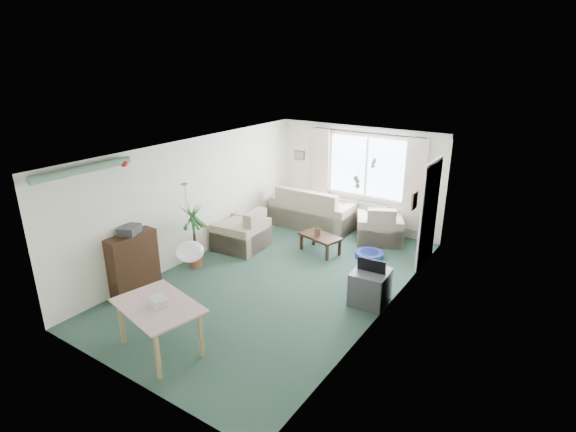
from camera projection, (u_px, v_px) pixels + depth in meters
The scene contains 25 objects.
ground at pixel (279, 280), 8.22m from camera, with size 6.50×6.50×0.00m, color #294437.
window at pixel (367, 167), 10.14m from camera, with size 1.80×0.03×1.30m, color white.
curtain_rod at pixel (368, 133), 9.81m from camera, with size 2.60×0.03×0.03m, color black.
curtain_left at pixel (320, 171), 10.73m from camera, with size 0.45×0.08×2.00m, color beige.
curtain_right at pixel (414, 185), 9.54m from camera, with size 0.45×0.08×2.00m, color beige.
radiator at pixel (363, 213), 10.48m from camera, with size 1.20×0.10×0.55m, color white.
doorway at pixel (429, 215), 8.57m from camera, with size 0.03×0.95×2.00m, color black.
pendant_lamp at pixel (190, 251), 5.81m from camera, with size 0.36×0.36×0.36m, color white.
tinsel_garland at pixel (83, 169), 6.64m from camera, with size 1.60×1.60×0.12m, color #196626.
bauble_cluster_a at pixel (373, 160), 7.49m from camera, with size 0.20×0.20×0.20m, color silver.
bauble_cluster_b at pixel (358, 178), 6.40m from camera, with size 0.20×0.20×0.20m, color silver.
wall_picture_back at pixel (300, 155), 11.06m from camera, with size 0.28×0.03×0.22m, color brown.
wall_picture_right at pixel (415, 201), 7.60m from camera, with size 0.03×0.24×0.30m, color brown.
sofa at pixel (315, 207), 10.66m from camera, with size 1.93×1.02×0.97m, color beige.
armchair_corner at pixel (379, 223), 9.80m from camera, with size 0.95×0.90×0.85m, color beige.
armchair_left at pixel (241, 228), 9.45m from camera, with size 0.98×0.93×0.87m, color beige.
coffee_table at pixel (320, 244), 9.29m from camera, with size 0.84×0.47×0.38m, color black.
photo_frame at pixel (318, 232), 9.20m from camera, with size 0.12×0.02×0.16m, color brown.
bookshelf at pixel (134, 263), 7.66m from camera, with size 0.29×0.87×1.06m, color black.
hifi_box at pixel (129, 230), 7.49m from camera, with size 0.28×0.35×0.14m, color #333337.
houseplant at pixel (194, 236), 8.51m from camera, with size 0.55×0.55×1.29m, color #1D541C.
dining_table at pixel (160, 328), 6.15m from camera, with size 1.11×0.74×0.70m, color #9D7155.
gift_box at pixel (158, 302), 6.03m from camera, with size 0.25×0.18×0.12m, color silver.
tv_cube at pixel (370, 287), 7.38m from camera, with size 0.57×0.62×0.57m, color #3F3F44.
pet_bed at pixel (369, 255), 9.11m from camera, with size 0.57×0.57×0.11m, color #22519C.
Camera 1 is at (4.19, -6.02, 3.88)m, focal length 28.00 mm.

